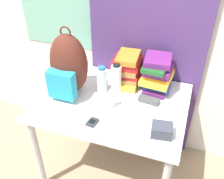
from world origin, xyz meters
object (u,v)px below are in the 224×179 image
backpack (68,66)px  sports_bottle (116,79)px  sunscreen_bottle (111,99)px  camera_pouch (162,130)px  book_stack_left (128,69)px  water_bottle (102,80)px  sunglasses_case (149,100)px  book_stack_center (158,74)px  cell_phone (92,122)px

backpack → sports_bottle: bearing=19.5°
sports_bottle → sunscreen_bottle: (0.03, -0.19, -0.05)m
sunscreen_bottle → camera_pouch: sunscreen_bottle is taller
book_stack_left → water_bottle: 0.23m
sunscreen_bottle → sunglasses_case: 0.29m
backpack → camera_pouch: 0.79m
book_stack_left → water_bottle: book_stack_left is taller
water_bottle → sunscreen_bottle: 0.20m
water_bottle → book_stack_center: bearing=24.4°
backpack → book_stack_center: (0.61, 0.25, -0.09)m
book_stack_center → cell_phone: book_stack_center is taller
sunglasses_case → backpack: bearing=-173.5°
book_stack_left → camera_pouch: bearing=-52.7°
backpack → sunglasses_case: (0.59, 0.07, -0.21)m
sports_bottle → sunglasses_case: 0.29m
backpack → book_stack_center: bearing=22.5°
book_stack_left → camera_pouch: 0.60m
book_stack_left → water_bottle: bearing=-131.4°
book_stack_left → sunglasses_case: size_ratio=1.70×
water_bottle → sunglasses_case: (0.37, -0.01, -0.09)m
camera_pouch → sunglasses_case: bearing=116.6°
water_bottle → camera_pouch: bearing=-30.6°
sports_bottle → book_stack_left: bearing=69.4°
book_stack_center → cell_phone: bearing=-121.1°
water_bottle → cell_phone: water_bottle is taller
cell_phone → camera_pouch: (0.45, 0.05, 0.03)m
water_bottle → sunglasses_case: bearing=-1.8°
book_stack_center → sunscreen_bottle: 0.42m
backpack → sunglasses_case: backpack is taller
book_stack_left → camera_pouch: size_ratio=1.85×
backpack → water_bottle: bearing=19.2°
book_stack_center → camera_pouch: 0.50m
backpack → sports_bottle: backpack is taller
water_bottle → sports_bottle: sports_bottle is taller
backpack → book_stack_left: size_ratio=1.98×
backpack → camera_pouch: size_ratio=3.66×
backpack → water_bottle: backpack is taller
sports_bottle → sunscreen_bottle: bearing=-82.4°
book_stack_center → book_stack_left: bearing=-179.4°
sunscreen_bottle → cell_phone: sunscreen_bottle is taller
cell_phone → sunglasses_case: bearing=48.4°
backpack → sunscreen_bottle: bearing=-12.2°
book_stack_left → sports_bottle: size_ratio=1.07×
sports_bottle → sunglasses_case: bearing=-10.2°
book_stack_center → sunscreen_bottle: size_ratio=1.91×
backpack → camera_pouch: bearing=-16.9°
backpack → book_stack_left: 0.46m
backpack → water_bottle: 0.27m
backpack → cell_phone: backpack is taller
sunscreen_bottle → sunglasses_case: (0.24, 0.14, -0.05)m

